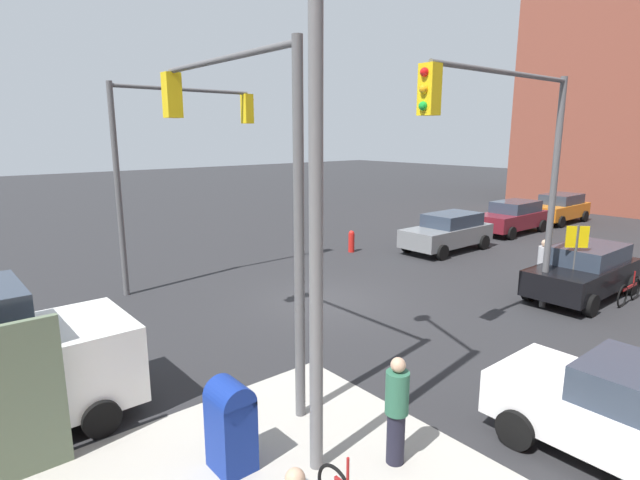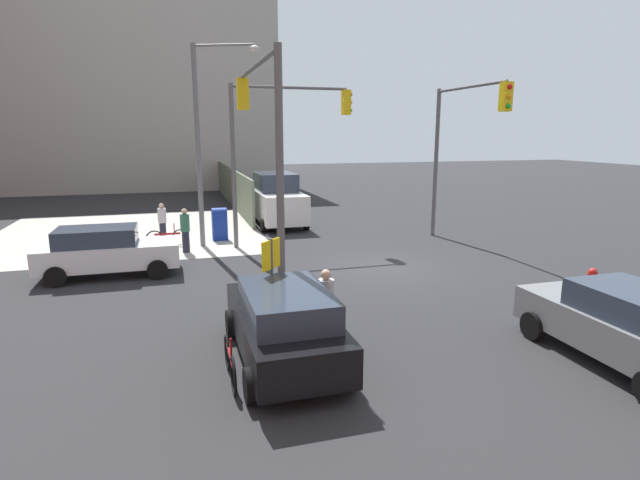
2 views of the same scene
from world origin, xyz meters
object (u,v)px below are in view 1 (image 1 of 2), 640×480
at_px(traffic_signal_ne_corner, 237,154).
at_px(traffic_signal_se_corner, 175,146).
at_px(traffic_signal_nw_corner, 513,147).
at_px(sedan_black, 584,271).
at_px(street_lamp_corner, 308,155).
at_px(fire_hydrant, 351,241).
at_px(pedestrian_crossing, 397,409).
at_px(bicycle_at_crosswalk, 629,292).
at_px(mailbox_blue, 231,423).
at_px(sedan_maroon, 512,217).
at_px(hatchback_orange, 559,208).
at_px(pedestrian_waiting, 543,265).
at_px(coupe_gray, 448,232).

bearing_deg(traffic_signal_ne_corner, traffic_signal_se_corner, -104.94).
relative_size(traffic_signal_nw_corner, sedan_black, 1.48).
xyz_separation_m(street_lamp_corner, fire_hydrant, (-10.06, -9.66, -4.22)).
bearing_deg(sedan_black, pedestrian_crossing, 8.93).
bearing_deg(bicycle_at_crosswalk, mailbox_blue, -4.40).
bearing_deg(sedan_maroon, sedan_black, 40.91).
xyz_separation_m(hatchback_orange, pedestrian_waiting, (13.40, 5.73, 0.06)).
height_order(traffic_signal_ne_corner, hatchback_orange, traffic_signal_ne_corner).
xyz_separation_m(hatchback_orange, bicycle_at_crosswalk, (12.39, 7.93, -0.50)).
bearing_deg(sedan_maroon, fire_hydrant, -13.41).
xyz_separation_m(fire_hydrant, pedestrian_waiting, (-0.80, 8.00, 0.42)).
bearing_deg(pedestrian_crossing, bicycle_at_crosswalk, -34.83).
distance_m(mailbox_blue, sedan_maroon, 21.60).
bearing_deg(traffic_signal_ne_corner, mailbox_blue, 54.89).
distance_m(street_lamp_corner, fire_hydrant, 14.57).
height_order(traffic_signal_se_corner, sedan_maroon, traffic_signal_se_corner).
bearing_deg(pedestrian_crossing, fire_hydrant, 11.88).
xyz_separation_m(mailbox_blue, hatchback_orange, (-25.40, -6.93, 0.08)).
distance_m(hatchback_orange, bicycle_at_crosswalk, 14.72).
relative_size(sedan_black, pedestrian_crossing, 2.51).
relative_size(fire_hydrant, pedestrian_crossing, 0.54).
distance_m(traffic_signal_nw_corner, coupe_gray, 9.59).
height_order(traffic_signal_se_corner, bicycle_at_crosswalk, traffic_signal_se_corner).
bearing_deg(pedestrian_waiting, traffic_signal_nw_corner, 169.38).
distance_m(traffic_signal_nw_corner, street_lamp_corner, 7.28).
bearing_deg(hatchback_orange, pedestrian_crossing, 19.81).
relative_size(sedan_maroon, pedestrian_waiting, 2.57).
xyz_separation_m(fire_hydrant, pedestrian_crossing, (9.20, 10.70, 0.42)).
distance_m(street_lamp_corner, pedestrian_crossing, 4.02).
distance_m(traffic_signal_ne_corner, pedestrian_waiting, 11.01).
bearing_deg(fire_hydrant, sedan_black, 98.38).
bearing_deg(mailbox_blue, traffic_signal_ne_corner, -125.11).
height_order(traffic_signal_se_corner, street_lamp_corner, street_lamp_corner).
height_order(fire_hydrant, coupe_gray, coupe_gray).
height_order(coupe_gray, pedestrian_crossing, pedestrian_crossing).
xyz_separation_m(traffic_signal_ne_corner, fire_hydrant, (-9.50, -6.78, -4.12)).
xyz_separation_m(traffic_signal_nw_corner, hatchback_orange, (-17.03, -6.43, -3.82)).
bearing_deg(traffic_signal_ne_corner, sedan_maroon, -166.26).
distance_m(traffic_signal_nw_corner, pedestrian_crossing, 7.66).
distance_m(street_lamp_corner, mailbox_blue, 4.13).
relative_size(traffic_signal_ne_corner, pedestrian_crossing, 3.72).
distance_m(pedestrian_crossing, bicycle_at_crosswalk, 11.03).
bearing_deg(traffic_signal_se_corner, bicycle_at_crosswalk, 131.88).
distance_m(sedan_maroon, pedestrian_waiting, 10.23).
xyz_separation_m(traffic_signal_se_corner, hatchback_orange, (-21.81, 2.57, -3.76)).
height_order(traffic_signal_ne_corner, pedestrian_crossing, traffic_signal_ne_corner).
height_order(traffic_signal_ne_corner, coupe_gray, traffic_signal_ne_corner).
xyz_separation_m(traffic_signal_nw_corner, street_lamp_corner, (7.22, 0.96, 0.04)).
distance_m(mailbox_blue, pedestrian_crossing, 2.50).
distance_m(traffic_signal_se_corner, pedestrian_waiting, 12.38).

